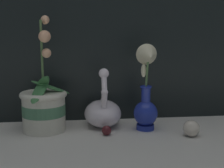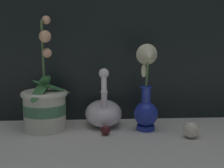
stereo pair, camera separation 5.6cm
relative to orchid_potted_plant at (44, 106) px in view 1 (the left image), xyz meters
The scene contains 6 objects.
ground_plane 0.29m from the orchid_potted_plant, 35.70° to the right, with size 2.80×2.80×0.00m, color beige.
orchid_potted_plant is the anchor object (origin of this frame).
swan_figurine 0.20m from the orchid_potted_plant, ahead, with size 0.13×0.19×0.21m.
blue_vase 0.34m from the orchid_potted_plant, ahead, with size 0.08×0.11×0.29m.
glass_sphere 0.49m from the orchid_potted_plant, 13.94° to the right, with size 0.05×0.05×0.05m.
glass_bauble 0.23m from the orchid_potted_plant, 19.86° to the right, with size 0.03×0.03×0.03m.
Camera 1 is at (-0.12, -0.87, 0.32)m, focal length 50.00 mm.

